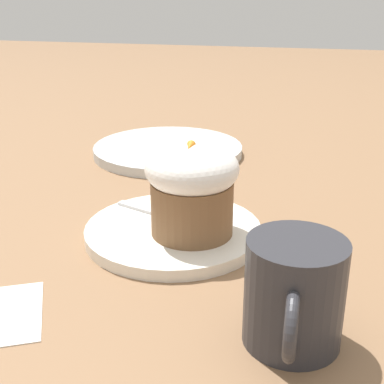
% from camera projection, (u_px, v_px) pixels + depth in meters
% --- Properties ---
extents(ground_plane, '(4.00, 4.00, 0.00)m').
position_uv_depth(ground_plane, '(173.00, 237.00, 0.65)').
color(ground_plane, '#846042').
extents(dessert_plate, '(0.21, 0.21, 0.01)m').
position_uv_depth(dessert_plate, '(173.00, 232.00, 0.64)').
color(dessert_plate, white).
rests_on(dessert_plate, ground_plane).
extents(carrot_cake, '(0.11, 0.11, 0.11)m').
position_uv_depth(carrot_cake, '(192.00, 187.00, 0.60)').
color(carrot_cake, brown).
rests_on(carrot_cake, dessert_plate).
extents(spoon, '(0.06, 0.12, 0.01)m').
position_uv_depth(spoon, '(171.00, 217.00, 0.66)').
color(spoon, silver).
rests_on(spoon, dessert_plate).
extents(coffee_cup, '(0.12, 0.08, 0.09)m').
position_uv_depth(coffee_cup, '(294.00, 294.00, 0.44)').
color(coffee_cup, '#2D2D33').
rests_on(coffee_cup, ground_plane).
extents(side_plate, '(0.26, 0.26, 0.02)m').
position_uv_depth(side_plate, '(168.00, 150.00, 0.95)').
color(side_plate, silver).
rests_on(side_plate, ground_plane).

